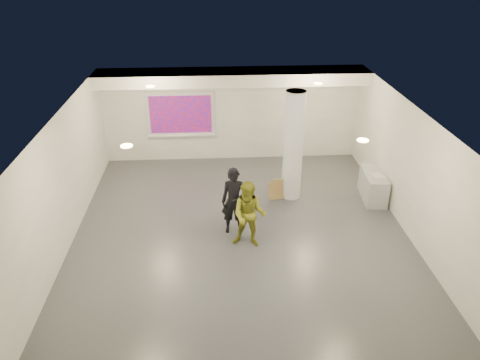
{
  "coord_description": "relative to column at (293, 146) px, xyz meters",
  "views": [
    {
      "loc": [
        -0.62,
        -9.52,
        6.29
      ],
      "look_at": [
        0.0,
        0.4,
        1.25
      ],
      "focal_mm": 35.0,
      "sensor_mm": 36.0,
      "label": 1
    }
  ],
  "objects": [
    {
      "name": "papers_stack",
      "position": [
        2.23,
        -0.43,
        -0.73
      ],
      "size": [
        0.34,
        0.4,
        0.02
      ],
      "primitive_type": "cube",
      "rotation": [
        0.0,
        0.0,
        0.22
      ],
      "color": "silver",
      "rests_on": "credenza"
    },
    {
      "name": "credenza",
      "position": [
        2.22,
        -0.26,
        -1.12
      ],
      "size": [
        0.66,
        1.34,
        0.76
      ],
      "primitive_type": "cube",
      "rotation": [
        0.0,
        0.0,
        -0.09
      ],
      "color": "#9C9EA1",
      "rests_on": "floor"
    },
    {
      "name": "downlight_nw",
      "position": [
        -3.7,
        0.7,
        1.48
      ],
      "size": [
        0.22,
        0.22,
        0.02
      ],
      "primitive_type": "cylinder",
      "color": "#F6DF86",
      "rests_on": "ceiling"
    },
    {
      "name": "wall_right",
      "position": [
        2.5,
        -1.8,
        0.0
      ],
      "size": [
        0.01,
        9.0,
        3.0
      ],
      "primitive_type": "cube",
      "color": "silver",
      "rests_on": "floor"
    },
    {
      "name": "wall_left",
      "position": [
        -5.5,
        -1.8,
        0.0
      ],
      "size": [
        0.01,
        9.0,
        3.0
      ],
      "primitive_type": "cube",
      "color": "silver",
      "rests_on": "floor"
    },
    {
      "name": "cardboard_front",
      "position": [
        -0.41,
        -0.11,
        -1.26
      ],
      "size": [
        0.46,
        0.24,
        0.48
      ],
      "primitive_type": "cube",
      "rotation": [
        -0.28,
        0.0,
        0.15
      ],
      "color": "olive",
      "rests_on": "floor"
    },
    {
      "name": "soffit_band",
      "position": [
        -1.5,
        2.15,
        1.32
      ],
      "size": [
        8.0,
        1.1,
        0.36
      ],
      "primitive_type": "cube",
      "color": "silver",
      "rests_on": "ceiling"
    },
    {
      "name": "woman",
      "position": [
        -1.66,
        -1.69,
        -0.66
      ],
      "size": [
        0.65,
        0.47,
        1.68
      ],
      "primitive_type": "imported",
      "rotation": [
        0.0,
        0.0,
        -0.11
      ],
      "color": "black",
      "rests_on": "floor"
    },
    {
      "name": "downlight_se",
      "position": [
        0.7,
        -3.3,
        1.48
      ],
      "size": [
        0.22,
        0.22,
        0.02
      ],
      "primitive_type": "cylinder",
      "color": "#F6DF86",
      "rests_on": "ceiling"
    },
    {
      "name": "wall_front",
      "position": [
        -1.5,
        -6.3,
        0.0
      ],
      "size": [
        8.0,
        0.01,
        3.0
      ],
      "primitive_type": "cube",
      "color": "silver",
      "rests_on": "floor"
    },
    {
      "name": "man",
      "position": [
        -1.34,
        -2.29,
        -0.69
      ],
      "size": [
        0.91,
        0.79,
        1.62
      ],
      "primitive_type": "imported",
      "rotation": [
        0.0,
        0.0,
        -0.24
      ],
      "color": "olive",
      "rests_on": "floor"
    },
    {
      "name": "downlight_ne",
      "position": [
        0.7,
        0.7,
        1.48
      ],
      "size": [
        0.22,
        0.22,
        0.02
      ],
      "primitive_type": "cylinder",
      "color": "#F6DF86",
      "rests_on": "ceiling"
    },
    {
      "name": "wall_back",
      "position": [
        -1.5,
        2.7,
        0.0
      ],
      "size": [
        8.0,
        0.01,
        3.0
      ],
      "primitive_type": "cube",
      "color": "silver",
      "rests_on": "floor"
    },
    {
      "name": "floor",
      "position": [
        -1.5,
        -1.8,
        -1.5
      ],
      "size": [
        8.0,
        9.0,
        0.01
      ],
      "primitive_type": "cube",
      "color": "#3A3D42",
      "rests_on": "ground"
    },
    {
      "name": "projection_screen",
      "position": [
        -3.1,
        2.65,
        0.03
      ],
      "size": [
        2.1,
        0.13,
        1.42
      ],
      "color": "white",
      "rests_on": "wall_back"
    },
    {
      "name": "downlight_sw",
      "position": [
        -3.7,
        -3.3,
        1.48
      ],
      "size": [
        0.22,
        0.22,
        0.02
      ],
      "primitive_type": "cylinder",
      "color": "#F6DF86",
      "rests_on": "ceiling"
    },
    {
      "name": "column",
      "position": [
        0.0,
        0.0,
        0.0
      ],
      "size": [
        0.52,
        0.52,
        3.0
      ],
      "primitive_type": "cylinder",
      "color": "white",
      "rests_on": "floor"
    },
    {
      "name": "cardboard_back",
      "position": [
        -0.26,
        -0.1,
        -1.21
      ],
      "size": [
        0.54,
        0.16,
        0.58
      ],
      "primitive_type": "cube",
      "rotation": [
        -0.08,
        0.0,
        0.12
      ],
      "color": "olive",
      "rests_on": "floor"
    },
    {
      "name": "ceiling",
      "position": [
        -1.5,
        -1.8,
        1.5
      ],
      "size": [
        8.0,
        9.0,
        0.01
      ],
      "primitive_type": "cube",
      "color": "silver",
      "rests_on": "floor"
    }
  ]
}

